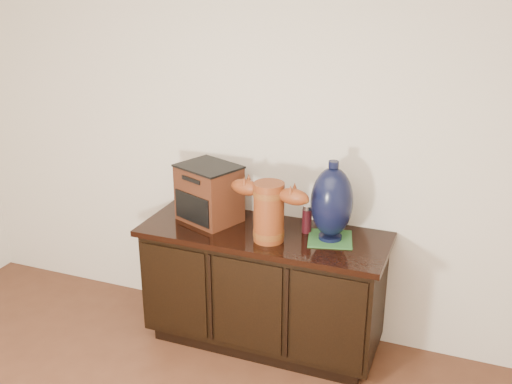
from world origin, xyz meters
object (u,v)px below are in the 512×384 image
at_px(terracotta_vessel, 269,208).
at_px(tv_radio, 209,193).
at_px(spray_can, 307,219).
at_px(sideboard, 263,287).
at_px(lamp_base, 332,202).

height_order(terracotta_vessel, tv_radio, tv_radio).
xyz_separation_m(terracotta_vessel, spray_can, (0.17, 0.18, -0.11)).
bearing_deg(sideboard, lamp_base, 5.59).
height_order(sideboard, tv_radio, tv_radio).
relative_size(terracotta_vessel, tv_radio, 1.14).
bearing_deg(tv_radio, lamp_base, 21.74).
bearing_deg(lamp_base, sideboard, -174.41).
relative_size(tv_radio, lamp_base, 0.93).
distance_m(sideboard, terracotta_vessel, 0.57).
bearing_deg(terracotta_vessel, lamp_base, 30.96).
height_order(sideboard, spray_can, spray_can).
bearing_deg(lamp_base, spray_can, 162.33).
height_order(tv_radio, lamp_base, lamp_base).
bearing_deg(lamp_base, tv_radio, 179.51).
distance_m(sideboard, spray_can, 0.52).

